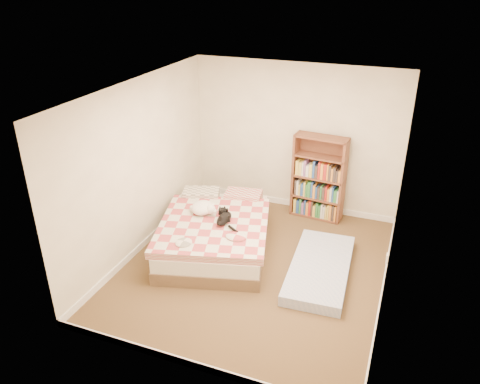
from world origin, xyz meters
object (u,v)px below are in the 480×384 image
(bed, at_px, (216,231))
(white_dog, at_px, (203,208))
(floor_mattress, at_px, (320,269))
(bookshelf, at_px, (318,187))
(black_cat, at_px, (225,218))

(bed, distance_m, white_dog, 0.41)
(floor_mattress, bearing_deg, bed, 171.76)
(bed, height_order, bookshelf, bookshelf)
(bookshelf, relative_size, white_dog, 2.90)
(bed, relative_size, bookshelf, 1.69)
(floor_mattress, bearing_deg, white_dog, 171.52)
(bed, height_order, black_cat, black_cat)
(bookshelf, distance_m, black_cat, 1.87)
(floor_mattress, distance_m, white_dog, 1.91)
(black_cat, bearing_deg, white_dog, 136.41)
(black_cat, bearing_deg, bed, 127.28)
(bed, distance_m, bookshelf, 1.93)
(white_dog, bearing_deg, black_cat, -48.77)
(white_dog, bearing_deg, floor_mattress, -38.96)
(bed, relative_size, white_dog, 4.89)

